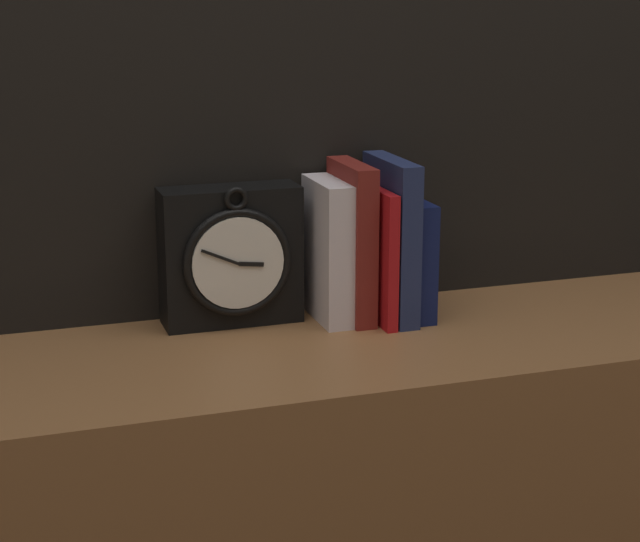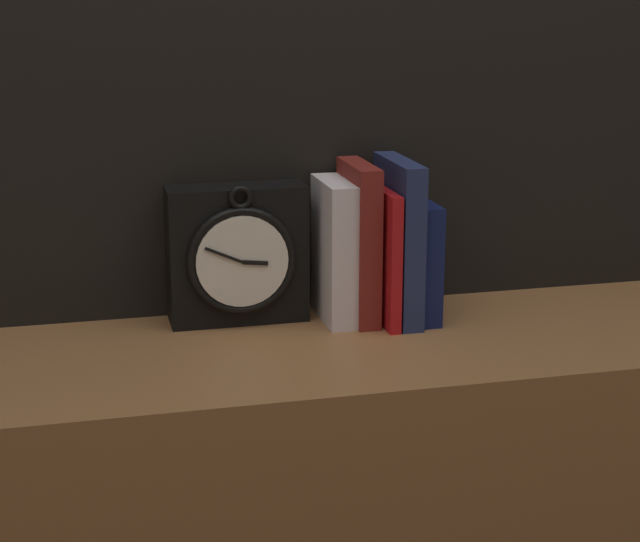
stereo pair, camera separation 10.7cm
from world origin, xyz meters
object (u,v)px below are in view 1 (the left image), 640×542
clock (231,256)px  book_slot1_maroon (352,241)px  book_slot0_white (328,251)px  book_slot4_navy (410,256)px  book_slot2_red (374,253)px  book_slot3_navy (391,238)px

clock → book_slot1_maroon: bearing=-8.9°
book_slot0_white → book_slot4_navy: size_ratio=1.18×
book_slot0_white → book_slot2_red: size_ratio=1.05×
book_slot0_white → book_slot3_navy: bearing=-9.1°
book_slot2_red → book_slot4_navy: size_ratio=1.12×
clock → book_slot2_red: 0.21m
book_slot2_red → book_slot3_navy: (0.03, 0.00, 0.02)m
book_slot1_maroon → book_slot3_navy: (0.06, -0.01, 0.00)m
book_slot0_white → book_slot1_maroon: book_slot1_maroon is taller
book_slot3_navy → book_slot4_navy: 0.05m
book_slot0_white → book_slot1_maroon: 0.04m
book_slot1_maroon → clock: bearing=171.1°
book_slot1_maroon → book_slot2_red: (0.03, -0.01, -0.02)m
clock → book_slot3_navy: book_slot3_navy is taller
book_slot2_red → book_slot3_navy: size_ratio=0.83×
clock → book_slot3_navy: 0.23m
book_slot0_white → book_slot2_red: bearing=-12.9°
book_slot3_navy → book_slot4_navy: (0.03, 0.01, -0.03)m
clock → book_slot1_maroon: book_slot1_maroon is taller
book_slot1_maroon → book_slot2_red: size_ratio=1.17×
clock → book_slot4_navy: size_ratio=1.19×
book_slot0_white → book_slot2_red: 0.07m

